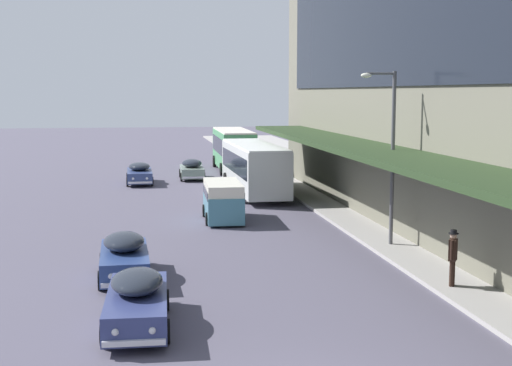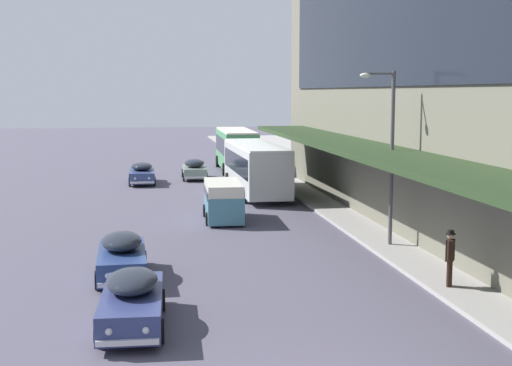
{
  "view_description": "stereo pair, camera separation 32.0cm",
  "coord_description": "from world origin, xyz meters",
  "views": [
    {
      "loc": [
        -3.31,
        -13.11,
        6.42
      ],
      "look_at": [
        2.22,
        20.26,
        2.11
      ],
      "focal_mm": 50.0,
      "sensor_mm": 36.0,
      "label": 1
    },
    {
      "loc": [
        -3.0,
        -13.16,
        6.42
      ],
      "look_at": [
        2.22,
        20.26,
        2.11
      ],
      "focal_mm": 50.0,
      "sensor_mm": 36.0,
      "label": 2
    }
  ],
  "objects": [
    {
      "name": "vw_van",
      "position": [
        0.84,
        22.2,
        1.1
      ],
      "size": [
        2.02,
        4.6,
        1.96
      ],
      "color": "teal",
      "rests_on": "ground"
    },
    {
      "name": "transit_bus_kerbside_front",
      "position": [
        3.86,
        31.0,
        1.84
      ],
      "size": [
        2.94,
        11.01,
        3.2
      ],
      "color": "silver",
      "rests_on": "ground"
    },
    {
      "name": "transit_bus_kerbside_rear",
      "position": [
        4.36,
        44.57,
        1.94
      ],
      "size": [
        2.95,
        10.22,
        3.39
      ],
      "color": "#48975D",
      "rests_on": "ground"
    },
    {
      "name": "street_lamp",
      "position": [
        6.82,
        14.69,
        4.28
      ],
      "size": [
        1.5,
        0.28,
        7.13
      ],
      "color": "#4C4C51",
      "rests_on": "sidewalk_kerb"
    },
    {
      "name": "sedan_oncoming_front",
      "position": [
        -3.27,
        37.58,
        0.74
      ],
      "size": [
        1.87,
        4.73,
        1.49
      ],
      "color": "navy",
      "rests_on": "ground"
    },
    {
      "name": "sedan_lead_mid",
      "position": [
        -3.43,
        6.18,
        0.75
      ],
      "size": [
        1.88,
        4.77,
        1.53
      ],
      "color": "navy",
      "rests_on": "ground"
    },
    {
      "name": "pedestrian_at_kerb",
      "position": [
        6.7,
        8.18,
        1.18
      ],
      "size": [
        0.42,
        0.54,
        1.86
      ],
      "color": "black",
      "rests_on": "sidewalk_kerb"
    },
    {
      "name": "sedan_second_mid",
      "position": [
        0.58,
        39.61,
        0.75
      ],
      "size": [
        1.87,
        4.35,
        1.52
      ],
      "color": "gray",
      "rests_on": "ground"
    },
    {
      "name": "sedan_oncoming_rear",
      "position": [
        -3.87,
        11.48,
        0.77
      ],
      "size": [
        1.82,
        4.52,
        1.57
      ],
      "color": "navy",
      "rests_on": "ground"
    }
  ]
}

